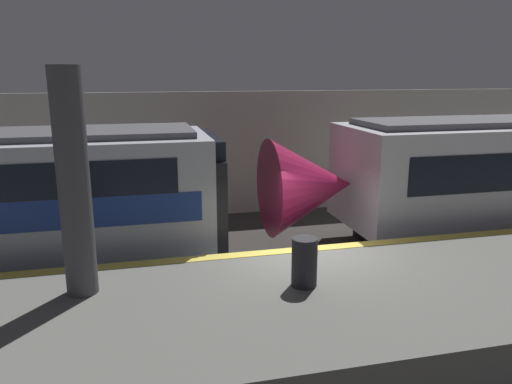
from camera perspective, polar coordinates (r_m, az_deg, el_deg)
name	(u,v)px	position (r m, az deg, el deg)	size (l,w,h in m)	color
ground_plane	(303,295)	(11.01, 5.43, -11.69)	(120.00, 120.00, 0.00)	#33302D
platform	(345,319)	(8.98, 10.14, -14.08)	(40.00, 4.31, 1.12)	slate
station_rear_barrier	(239,154)	(16.64, -2.00, 4.42)	(50.00, 0.15, 4.07)	#B2AD9E
support_pillar_near	(74,184)	(8.41, -20.09, 0.82)	(0.51, 0.51, 3.69)	#47474C
trash_bin	(304,262)	(8.62, 5.55, -7.97)	(0.44, 0.44, 0.85)	#232328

